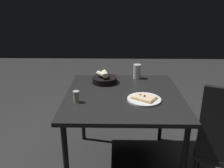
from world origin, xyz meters
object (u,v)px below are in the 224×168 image
(dining_table, at_px, (124,101))
(bread_basket, at_px, (105,79))
(pepper_shaker, at_px, (76,97))
(beer_glass, at_px, (137,72))
(pizza_plate, at_px, (144,99))

(dining_table, height_order, bread_basket, bread_basket)
(pepper_shaker, bearing_deg, beer_glass, -41.52)
(pizza_plate, xyz_separation_m, bread_basket, (0.39, 0.32, 0.03))
(bread_basket, height_order, beer_glass, beer_glass)
(dining_table, distance_m, pepper_shaker, 0.41)
(dining_table, relative_size, bread_basket, 4.27)
(pizza_plate, bearing_deg, pepper_shaker, 94.95)
(pizza_plate, distance_m, bread_basket, 0.51)
(beer_glass, bearing_deg, pepper_shaker, 138.48)
(pizza_plate, xyz_separation_m, beer_glass, (0.52, 0.02, 0.05))
(dining_table, relative_size, pepper_shaker, 10.86)
(pizza_plate, distance_m, pepper_shaker, 0.52)
(dining_table, distance_m, bread_basket, 0.33)
(dining_table, relative_size, pizza_plate, 3.74)
(pizza_plate, bearing_deg, bread_basket, 39.88)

